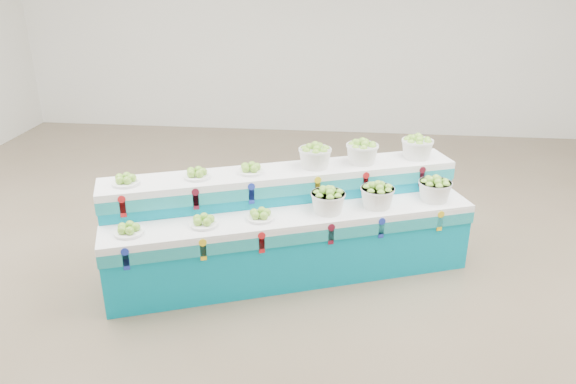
{
  "coord_description": "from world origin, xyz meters",
  "views": [
    {
      "loc": [
        0.91,
        -4.93,
        3.0
      ],
      "look_at": [
        0.37,
        0.03,
        0.87
      ],
      "focal_mm": 34.54,
      "sensor_mm": 36.0,
      "label": 1
    }
  ],
  "objects_px": {
    "display_stand": "(288,225)",
    "plate_upper_mid": "(196,173)",
    "basket_upper_right": "(417,147)",
    "basket_lower_left": "(328,200)"
  },
  "relations": [
    {
      "from": "plate_upper_mid",
      "to": "basket_upper_right",
      "type": "distance_m",
      "value": 2.33
    },
    {
      "from": "plate_upper_mid",
      "to": "basket_lower_left",
      "type": "bearing_deg",
      "value": 0.16
    },
    {
      "from": "display_stand",
      "to": "plate_upper_mid",
      "type": "xyz_separation_m",
      "value": [
        -0.88,
        -0.09,
        0.56
      ]
    },
    {
      "from": "display_stand",
      "to": "plate_upper_mid",
      "type": "height_order",
      "value": "plate_upper_mid"
    },
    {
      "from": "plate_upper_mid",
      "to": "basket_upper_right",
      "type": "height_order",
      "value": "basket_upper_right"
    },
    {
      "from": "display_stand",
      "to": "plate_upper_mid",
      "type": "bearing_deg",
      "value": 165.36
    },
    {
      "from": "basket_lower_left",
      "to": "basket_upper_right",
      "type": "xyz_separation_m",
      "value": [
        0.9,
        0.82,
        0.3
      ]
    },
    {
      "from": "display_stand",
      "to": "plate_upper_mid",
      "type": "relative_size",
      "value": 13.69
    },
    {
      "from": "plate_upper_mid",
      "to": "basket_upper_right",
      "type": "bearing_deg",
      "value": 20.68
    },
    {
      "from": "display_stand",
      "to": "plate_upper_mid",
      "type": "distance_m",
      "value": 1.05
    }
  ]
}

